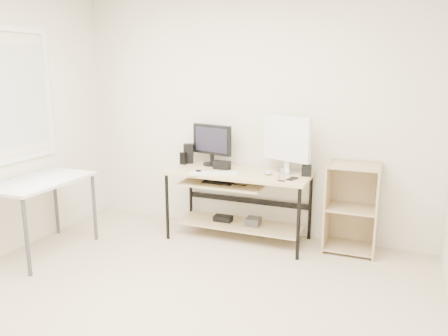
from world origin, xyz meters
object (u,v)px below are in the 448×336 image
at_px(shelf_unit, 352,207).
at_px(white_imac, 287,140).
at_px(side_table, 40,188).
at_px(black_monitor, 212,142).
at_px(desk, 237,191).
at_px(audio_controller, 183,158).

relative_size(shelf_unit, white_imac, 1.54).
relative_size(side_table, black_monitor, 2.03).
xyz_separation_m(side_table, black_monitor, (1.29, 1.25, 0.34)).
xyz_separation_m(black_monitor, white_imac, (0.86, -0.04, 0.08)).
xyz_separation_m(desk, black_monitor, (-0.37, 0.19, 0.47)).
distance_m(white_imac, audio_controller, 1.20).
relative_size(desk, black_monitor, 3.05).
distance_m(side_table, white_imac, 2.50).
relative_size(side_table, audio_controller, 7.19).
bearing_deg(black_monitor, audio_controller, -148.77).
relative_size(desk, white_imac, 2.56).
bearing_deg(audio_controller, white_imac, 11.44).
height_order(side_table, shelf_unit, shelf_unit).
height_order(black_monitor, audio_controller, black_monitor).
distance_m(desk, black_monitor, 0.63).
xyz_separation_m(white_imac, audio_controller, (-1.17, -0.05, -0.27)).
bearing_deg(black_monitor, side_table, -121.26).
distance_m(shelf_unit, audio_controller, 1.89).
xyz_separation_m(desk, shelf_unit, (1.18, 0.16, -0.09)).
distance_m(side_table, black_monitor, 1.83).
bearing_deg(black_monitor, shelf_unit, 13.61).
relative_size(desk, shelf_unit, 1.67).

